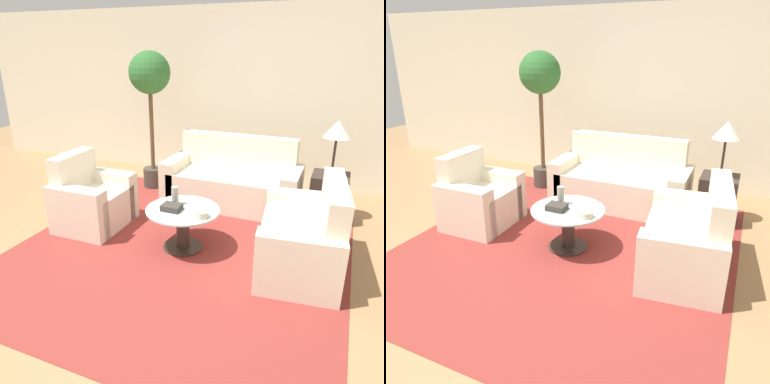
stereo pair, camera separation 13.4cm
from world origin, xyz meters
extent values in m
plane|color=#9E754C|center=(0.00, 0.00, 0.00)|extent=(14.00, 14.00, 0.00)
cube|color=beige|center=(0.00, 3.07, 1.30)|extent=(10.00, 0.06, 2.60)
cube|color=maroon|center=(0.05, 0.57, 0.00)|extent=(3.38, 3.61, 0.01)
cube|color=beige|center=(0.17, 1.88, 0.22)|extent=(1.59, 0.76, 0.45)
cube|color=beige|center=(0.17, 2.17, 0.45)|extent=(1.59, 0.18, 0.91)
cube|color=beige|center=(-0.62, 1.88, 0.29)|extent=(0.20, 0.76, 0.58)
cube|color=beige|center=(0.97, 1.88, 0.29)|extent=(0.20, 0.76, 0.58)
cube|color=beige|center=(-1.14, 0.67, 0.22)|extent=(0.71, 0.66, 0.45)
cube|color=beige|center=(-1.40, 0.66, 0.43)|extent=(0.19, 0.65, 0.87)
cube|color=beige|center=(-1.14, 0.34, 0.29)|extent=(0.71, 0.21, 0.58)
cube|color=beige|center=(-1.15, 0.99, 0.29)|extent=(0.71, 0.21, 0.58)
cube|color=beige|center=(1.23, 0.68, 0.22)|extent=(0.84, 1.09, 0.45)
cube|color=beige|center=(1.50, 0.71, 0.44)|extent=(0.29, 1.03, 0.89)
cube|color=beige|center=(1.17, 1.18, 0.29)|extent=(0.74, 0.28, 0.58)
cube|color=beige|center=(1.29, 0.17, 0.29)|extent=(0.74, 0.28, 0.58)
cylinder|color=#332823|center=(0.05, 0.57, 0.01)|extent=(0.43, 0.43, 0.02)
cylinder|color=#332823|center=(0.05, 0.57, 0.22)|extent=(0.14, 0.14, 0.43)
cylinder|color=#B2C6C6|center=(0.05, 0.57, 0.44)|extent=(0.78, 0.78, 0.02)
cube|color=#332823|center=(1.41, 1.93, 0.29)|extent=(0.43, 0.43, 0.58)
cylinder|color=#332823|center=(1.41, 1.93, 0.59)|extent=(0.18, 0.18, 0.02)
cylinder|color=#332823|center=(1.41, 1.93, 0.82)|extent=(0.03, 0.03, 0.43)
cone|color=white|center=(1.41, 1.93, 1.14)|extent=(0.31, 0.31, 0.20)
cylinder|color=#3D3833|center=(-1.14, 2.13, 0.14)|extent=(0.31, 0.31, 0.29)
cylinder|color=brown|center=(-1.14, 2.13, 0.91)|extent=(0.06, 0.06, 1.23)
sphere|color=#2D662D|center=(-1.14, 2.13, 1.68)|extent=(0.59, 0.59, 0.59)
cylinder|color=#9E998E|center=(-0.08, 0.66, 0.55)|extent=(0.08, 0.08, 0.20)
cylinder|color=beige|center=(0.30, 0.46, 0.48)|extent=(0.14, 0.14, 0.06)
cube|color=#38332D|center=(-0.04, 0.50, 0.48)|extent=(0.20, 0.16, 0.06)
camera|label=1|loc=(1.51, -2.66, 2.03)|focal=35.00mm
camera|label=2|loc=(1.63, -2.61, 2.03)|focal=35.00mm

